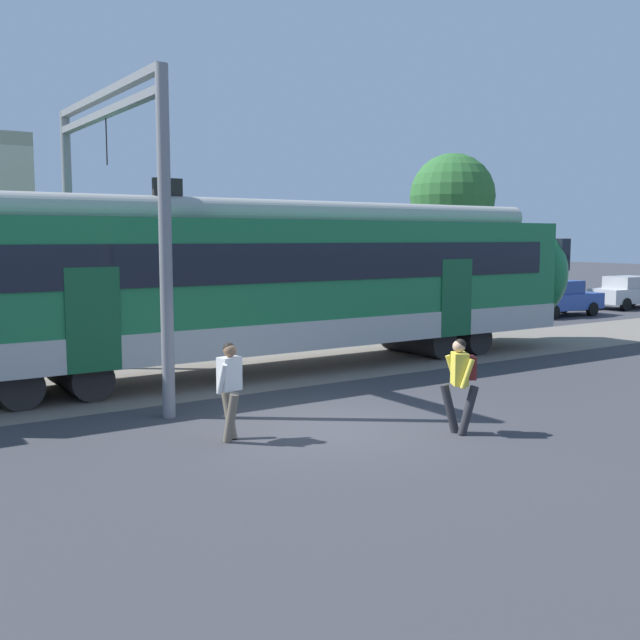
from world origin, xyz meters
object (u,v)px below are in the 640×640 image
at_px(parked_car_tan, 469,303).
at_px(parked_car_blue, 558,298).
at_px(pedestrian_white, 230,384).
at_px(parked_car_silver, 629,292).
at_px(pedestrian_yellow, 461,377).

xyz_separation_m(parked_car_tan, parked_car_blue, (4.96, -0.36, 0.00)).
bearing_deg(pedestrian_white, parked_car_blue, 25.63).
bearing_deg(parked_car_blue, parked_car_tan, 175.85).
bearing_deg(parked_car_silver, parked_car_blue, -175.44).
bearing_deg(pedestrian_yellow, parked_car_tan, 44.51).
height_order(pedestrian_white, parked_car_tan, pedestrian_white).
distance_m(parked_car_blue, parked_car_silver, 5.75).
distance_m(parked_car_tan, parked_car_blue, 4.97).
xyz_separation_m(pedestrian_white, pedestrian_yellow, (3.52, -1.80, 0.03)).
height_order(parked_car_tan, parked_car_silver, same).
xyz_separation_m(pedestrian_yellow, parked_car_silver, (23.07, 12.26, -0.21)).
relative_size(pedestrian_yellow, parked_car_tan, 0.41).
relative_size(parked_car_tan, parked_car_blue, 1.01).
height_order(parked_car_tan, parked_car_blue, same).
height_order(pedestrian_yellow, parked_car_silver, pedestrian_yellow).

